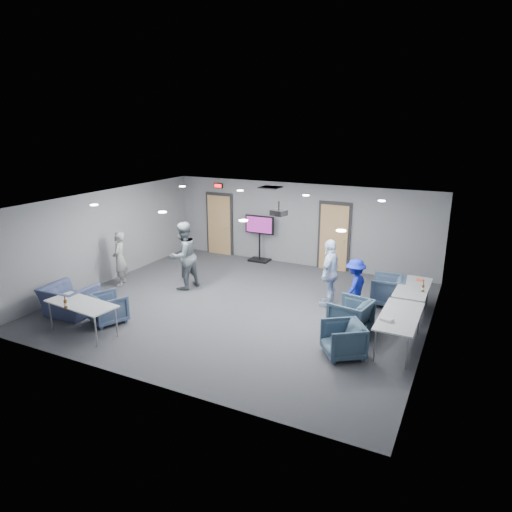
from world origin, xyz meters
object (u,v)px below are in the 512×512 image
at_px(person_a, 120,259).
at_px(chair_front_b, 69,301).
at_px(chair_right_c, 343,340).
at_px(tv_stand, 260,236).
at_px(chair_right_a, 388,290).
at_px(person_d, 355,286).
at_px(table_right_b, 400,317).
at_px(projector, 279,213).
at_px(table_right_a, 413,288).
at_px(chair_front_a, 108,308).
at_px(bottle_front, 65,304).
at_px(bottle_right, 423,288).
at_px(person_c, 330,273).
at_px(chair_right_b, 350,316).
at_px(table_front_left, 81,305).
at_px(person_b, 183,256).

xyz_separation_m(person_a, chair_front_b, (0.37, -2.23, -0.42)).
height_order(chair_right_c, tv_stand, tv_stand).
distance_m(chair_right_c, chair_front_b, 6.67).
bearing_deg(chair_right_a, person_d, -40.42).
xyz_separation_m(table_right_b, projector, (-3.27, 1.17, 1.72)).
height_order(table_right_a, table_right_b, same).
relative_size(chair_front_a, bottle_front, 2.84).
xyz_separation_m(person_a, bottle_right, (8.15, 1.25, 0.02)).
relative_size(person_d, bottle_right, 5.88).
xyz_separation_m(person_a, table_right_b, (7.90, -0.40, -0.11)).
relative_size(person_d, chair_front_a, 1.80).
height_order(person_c, table_right_b, person_c).
distance_m(person_d, bottle_front, 6.69).
bearing_deg(bottle_front, chair_right_c, 19.09).
distance_m(chair_right_a, table_right_a, 0.83).
bearing_deg(chair_front_a, person_d, -124.44).
bearing_deg(bottle_front, chair_front_b, 136.85).
bearing_deg(tv_stand, chair_front_b, -109.82).
height_order(chair_front_a, table_right_a, table_right_a).
distance_m(table_right_b, bottle_right, 1.67).
bearing_deg(chair_right_c, chair_right_b, 152.92).
bearing_deg(tv_stand, table_front_left, -99.49).
bearing_deg(bottle_right, person_c, -178.95).
height_order(chair_right_a, table_right_a, chair_right_a).
xyz_separation_m(person_a, chair_right_c, (6.97, -1.26, -0.44)).
relative_size(chair_right_c, table_front_left, 0.44).
relative_size(table_right_a, bottle_right, 7.44).
relative_size(person_b, tv_stand, 1.22).
distance_m(chair_front_a, table_right_a, 7.34).
relative_size(chair_right_b, tv_stand, 0.54).
bearing_deg(chair_front_b, table_right_b, -168.27).
height_order(person_a, table_front_left, person_a).
relative_size(chair_right_b, table_front_left, 0.48).
bearing_deg(tv_stand, person_b, -103.11).
bearing_deg(tv_stand, chair_front_a, -99.87).
distance_m(table_right_a, bottle_front, 8.02).
height_order(person_c, chair_right_b, person_c).
relative_size(tv_stand, projector, 3.82).
distance_m(table_right_b, bottle_front, 7.08).
distance_m(chair_right_b, table_right_b, 1.17).
distance_m(chair_right_a, chair_right_c, 3.20).
bearing_deg(chair_front_a, chair_right_b, -135.21).
height_order(table_right_b, bottle_right, bottle_right).
xyz_separation_m(person_c, chair_right_c, (1.08, -2.47, -0.52)).
distance_m(person_a, bottle_right, 8.24).
relative_size(chair_right_a, table_front_left, 0.48).
xyz_separation_m(chair_right_a, table_right_a, (0.65, -0.42, 0.30)).
distance_m(person_c, chair_right_a, 1.62).
xyz_separation_m(person_b, table_right_b, (6.09, -0.99, -0.27)).
bearing_deg(person_c, tv_stand, -127.17).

